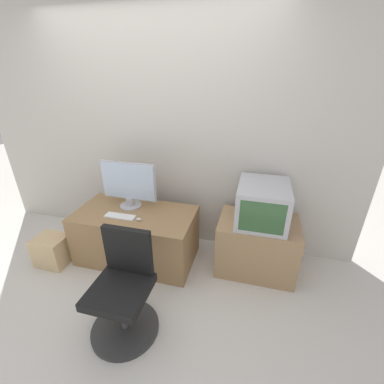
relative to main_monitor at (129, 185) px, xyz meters
name	(u,v)px	position (x,y,z in m)	size (l,w,h in m)	color
ground_plane	(111,317)	(0.21, -0.92, -0.83)	(12.00, 12.00, 0.00)	beige
wall_back	(159,133)	(0.21, 0.40, 0.47)	(4.40, 0.05, 2.60)	beige
desk	(137,235)	(0.10, -0.12, -0.54)	(1.25, 0.66, 0.57)	#937047
side_stand	(256,245)	(1.37, 0.03, -0.54)	(0.78, 0.53, 0.57)	#A37F56
main_monitor	(129,185)	(0.00, 0.00, 0.00)	(0.61, 0.23, 0.51)	#B2B2B7
keyboard	(120,216)	(0.00, -0.24, -0.25)	(0.32, 0.10, 0.01)	white
mouse	(139,219)	(0.22, -0.25, -0.24)	(0.06, 0.04, 0.03)	silver
crt_tv	(262,203)	(1.38, 0.05, -0.06)	(0.48, 0.56, 0.39)	#B7B7BC
office_chair	(124,293)	(0.39, -0.94, -0.47)	(0.54, 0.54, 0.86)	#333333
cardboard_box_lower	(52,250)	(-0.75, -0.45, -0.66)	(0.33, 0.28, 0.33)	#D1B27F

